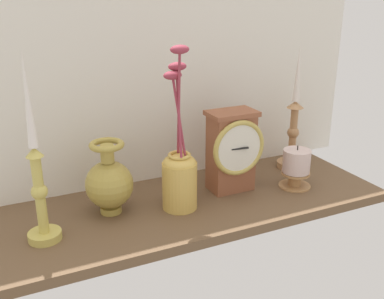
{
  "coord_description": "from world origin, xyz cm",
  "views": [
    {
      "loc": [
        -44.01,
        -94.01,
        52.06
      ],
      "look_at": [
        0.1,
        0.0,
        14.0
      ],
      "focal_mm": 42.2,
      "sensor_mm": 36.0,
      "label": 1
    }
  ],
  "objects_px": {
    "brass_vase_jar": "(179,172)",
    "brass_vase_bulbous": "(109,182)",
    "candlestick_tall_center": "(38,182)",
    "candlestick_tall_left": "(293,130)",
    "pillar_candle_front": "(296,167)",
    "mantel_clock": "(232,150)"
  },
  "relations": [
    {
      "from": "mantel_clock",
      "to": "candlestick_tall_left",
      "type": "distance_m",
      "value": 0.25
    },
    {
      "from": "brass_vase_jar",
      "to": "brass_vase_bulbous",
      "type": "bearing_deg",
      "value": 163.24
    },
    {
      "from": "candlestick_tall_left",
      "to": "candlestick_tall_center",
      "type": "xyz_separation_m",
      "value": [
        -0.74,
        -0.11,
        0.02
      ]
    },
    {
      "from": "candlestick_tall_center",
      "to": "pillar_candle_front",
      "type": "height_order",
      "value": "candlestick_tall_center"
    },
    {
      "from": "candlestick_tall_left",
      "to": "brass_vase_jar",
      "type": "relative_size",
      "value": 0.92
    },
    {
      "from": "candlestick_tall_center",
      "to": "brass_vase_jar",
      "type": "distance_m",
      "value": 0.33
    },
    {
      "from": "brass_vase_jar",
      "to": "pillar_candle_front",
      "type": "xyz_separation_m",
      "value": [
        0.34,
        -0.02,
        -0.04
      ]
    },
    {
      "from": "candlestick_tall_left",
      "to": "brass_vase_bulbous",
      "type": "distance_m",
      "value": 0.57
    },
    {
      "from": "candlestick_tall_center",
      "to": "mantel_clock",
      "type": "bearing_deg",
      "value": 5.84
    },
    {
      "from": "brass_vase_jar",
      "to": "candlestick_tall_center",
      "type": "bearing_deg",
      "value": -177.68
    },
    {
      "from": "candlestick_tall_center",
      "to": "brass_vase_bulbous",
      "type": "height_order",
      "value": "candlestick_tall_center"
    },
    {
      "from": "brass_vase_bulbous",
      "to": "brass_vase_jar",
      "type": "height_order",
      "value": "brass_vase_jar"
    },
    {
      "from": "pillar_candle_front",
      "to": "brass_vase_bulbous",
      "type": "bearing_deg",
      "value": 172.15
    },
    {
      "from": "candlestick_tall_center",
      "to": "candlestick_tall_left",
      "type": "bearing_deg",
      "value": 8.67
    },
    {
      "from": "mantel_clock",
      "to": "pillar_candle_front",
      "type": "distance_m",
      "value": 0.19
    },
    {
      "from": "mantel_clock",
      "to": "pillar_candle_front",
      "type": "height_order",
      "value": "mantel_clock"
    },
    {
      "from": "brass_vase_bulbous",
      "to": "candlestick_tall_center",
      "type": "bearing_deg",
      "value": -159.37
    },
    {
      "from": "mantel_clock",
      "to": "brass_vase_bulbous",
      "type": "bearing_deg",
      "value": 178.03
    },
    {
      "from": "candlestick_tall_left",
      "to": "pillar_candle_front",
      "type": "xyz_separation_m",
      "value": [
        -0.08,
        -0.12,
        -0.06
      ]
    },
    {
      "from": "pillar_candle_front",
      "to": "brass_vase_jar",
      "type": "bearing_deg",
      "value": 176.6
    },
    {
      "from": "candlestick_tall_left",
      "to": "candlestick_tall_center",
      "type": "height_order",
      "value": "candlestick_tall_center"
    },
    {
      "from": "mantel_clock",
      "to": "brass_vase_bulbous",
      "type": "distance_m",
      "value": 0.33
    }
  ]
}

